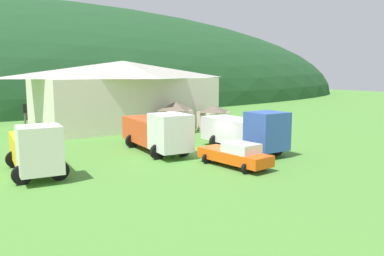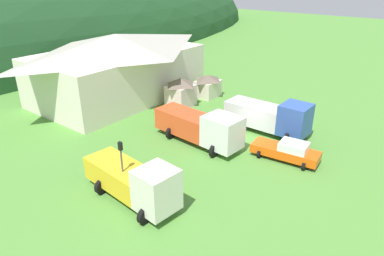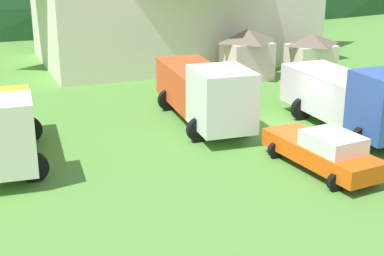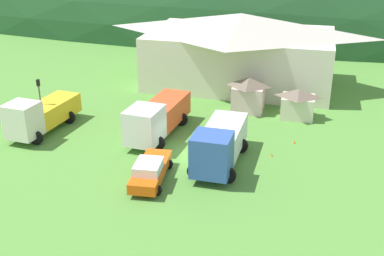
{
  "view_description": "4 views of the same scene",
  "coord_description": "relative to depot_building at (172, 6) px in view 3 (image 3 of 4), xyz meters",
  "views": [
    {
      "loc": [
        -17.73,
        -24.06,
        6.21
      ],
      "look_at": [
        0.62,
        3.11,
        1.53
      ],
      "focal_mm": 37.13,
      "sensor_mm": 36.0,
      "label": 1
    },
    {
      "loc": [
        -25.23,
        -13.75,
        13.95
      ],
      "look_at": [
        -4.0,
        2.74,
        1.79
      ],
      "focal_mm": 32.8,
      "sensor_mm": 36.0,
      "label": 2
    },
    {
      "loc": [
        -13.66,
        -21.57,
        8.67
      ],
      "look_at": [
        -4.89,
        -0.42,
        0.93
      ],
      "focal_mm": 53.29,
      "sensor_mm": 36.0,
      "label": 3
    },
    {
      "loc": [
        8.58,
        -31.28,
        15.99
      ],
      "look_at": [
        0.05,
        1.7,
        1.37
      ],
      "focal_mm": 45.34,
      "sensor_mm": 36.0,
      "label": 4
    }
  ],
  "objects": [
    {
      "name": "heavy_rig_striped",
      "position": [
        -13.49,
        -16.85,
        -2.24
      ],
      "size": [
        3.52,
        7.66,
        3.23
      ],
      "rotation": [
        0.0,
        0.0,
        -1.67
      ],
      "color": "silver",
      "rests_on": "ground"
    },
    {
      "name": "depot_building",
      "position": [
        0.0,
        0.0,
        0.0
      ],
      "size": [
        20.05,
        12.15,
        7.41
      ],
      "color": "silver",
      "rests_on": "ground"
    },
    {
      "name": "traffic_cone_mid_row",
      "position": [
        6.67,
        -13.83,
        -3.82
      ],
      "size": [
        0.36,
        0.36,
        0.53
      ],
      "primitive_type": "cone",
      "color": "orange",
      "rests_on": "ground"
    },
    {
      "name": "play_shed_cream",
      "position": [
        6.52,
        -8.3,
        -2.45
      ],
      "size": [
        3.0,
        2.47,
        2.65
      ],
      "color": "beige",
      "rests_on": "ground"
    },
    {
      "name": "service_pickup_orange",
      "position": [
        -2.23,
        -22.28,
        -2.99
      ],
      "size": [
        2.58,
        5.47,
        1.66
      ],
      "rotation": [
        0.0,
        0.0,
        -1.47
      ],
      "color": "#EF560F",
      "rests_on": "ground"
    },
    {
      "name": "traffic_cone_near_pickup",
      "position": [
        5.19,
        -16.52,
        -3.82
      ],
      "size": [
        0.36,
        0.36,
        0.49
      ],
      "primitive_type": "cone",
      "color": "orange",
      "rests_on": "ground"
    },
    {
      "name": "ground_plane",
      "position": [
        -1.08,
        -17.66,
        -3.82
      ],
      "size": [
        200.0,
        200.0,
        0.0
      ],
      "primitive_type": "plane",
      "color": "#518C38"
    },
    {
      "name": "play_shed_pink",
      "position": [
        2.08,
        -7.76,
        -2.17
      ],
      "size": [
        2.97,
        2.65,
        3.2
      ],
      "color": "beige",
      "rests_on": "ground"
    },
    {
      "name": "box_truck_blue",
      "position": [
        1.69,
        -18.87,
        -2.14
      ],
      "size": [
        3.41,
        7.9,
        3.31
      ],
      "rotation": [
        0.0,
        0.0,
        -1.59
      ],
      "color": "#3356AD",
      "rests_on": "ground"
    },
    {
      "name": "heavy_rig_white",
      "position": [
        -4.12,
        -15.2,
        -2.15
      ],
      "size": [
        3.61,
        8.6,
        3.2
      ],
      "rotation": [
        0.0,
        0.0,
        -1.66
      ],
      "color": "white",
      "rests_on": "ground"
    },
    {
      "name": "forested_hill_backdrop",
      "position": [
        -1.08,
        41.72,
        -3.82
      ],
      "size": [
        169.71,
        60.0,
        39.8
      ],
      "primitive_type": "ellipsoid",
      "color": "#1E4723",
      "rests_on": "ground"
    }
  ]
}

